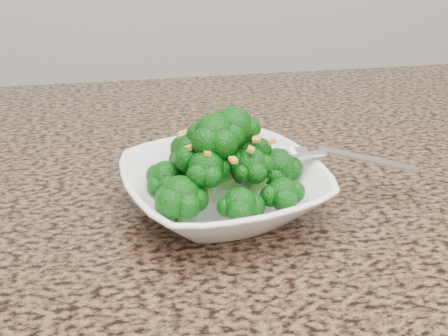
{
  "coord_description": "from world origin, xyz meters",
  "views": [
    {
      "loc": [
        -0.11,
        -0.17,
        1.2
      ],
      "look_at": [
        -0.02,
        0.34,
        0.95
      ],
      "focal_mm": 45.0,
      "sensor_mm": 36.0,
      "label": 1
    }
  ],
  "objects": [
    {
      "name": "fork",
      "position": [
        0.08,
        0.34,
        0.96
      ],
      "size": [
        0.18,
        0.07,
        0.01
      ],
      "primitive_type": null,
      "rotation": [
        0.0,
        0.0,
        -0.22
      ],
      "color": "silver",
      "rests_on": "bowl"
    },
    {
      "name": "broccoli_pile",
      "position": [
        -0.02,
        0.34,
        0.99
      ],
      "size": [
        0.18,
        0.18,
        0.07
      ],
      "primitive_type": null,
      "color": "#09530A",
      "rests_on": "bowl"
    },
    {
      "name": "bowl",
      "position": [
        -0.02,
        0.34,
        0.93
      ],
      "size": [
        0.24,
        0.24,
        0.05
      ],
      "primitive_type": "imported",
      "rotation": [
        0.0,
        0.0,
        0.22
      ],
      "color": "white",
      "rests_on": "granite_counter"
    },
    {
      "name": "garlic_topping",
      "position": [
        -0.02,
        0.34,
        1.03
      ],
      "size": [
        0.11,
        0.11,
        0.01
      ],
      "primitive_type": null,
      "color": "gold",
      "rests_on": "broccoli_pile"
    },
    {
      "name": "granite_counter",
      "position": [
        0.0,
        0.3,
        0.89
      ],
      "size": [
        1.64,
        1.04,
        0.03
      ],
      "primitive_type": "cube",
      "color": "brown",
      "rests_on": "cabinet"
    }
  ]
}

